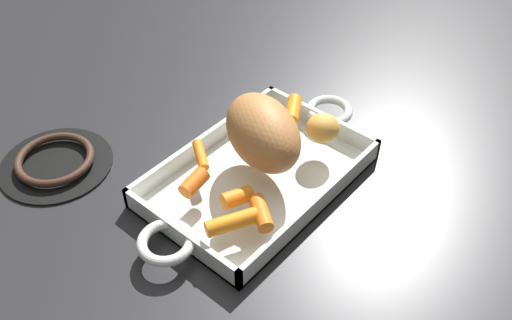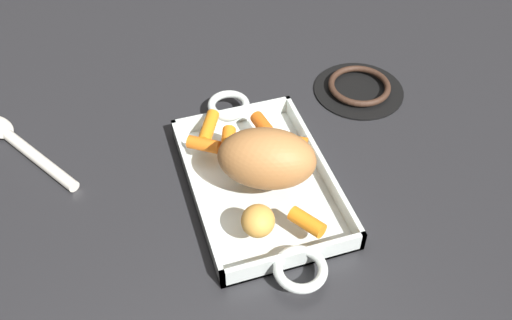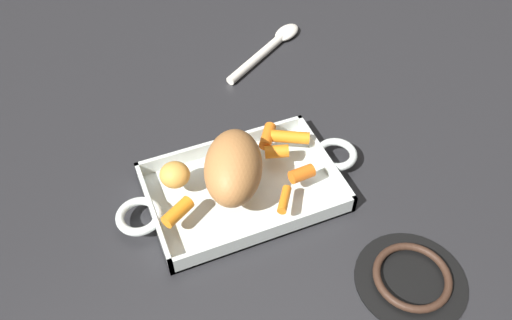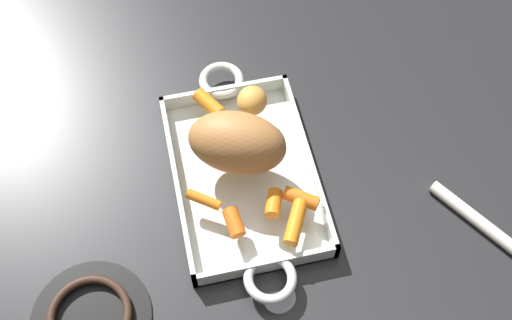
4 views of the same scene
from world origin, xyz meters
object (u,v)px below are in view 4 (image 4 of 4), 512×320
Objects in this scene: baby_carrot_northwest at (296,222)px; baby_carrot_center_left at (209,104)px; roasting_dish at (244,175)px; potato_corner at (252,101)px; pork_roast at (237,143)px; baby_carrot_long at (301,198)px; baby_carrot_center_right at (274,203)px; baby_carrot_northeast at (204,200)px; baby_carrot_southwest at (234,223)px; stove_burner_rear at (90,317)px.

baby_carrot_center_left is at bearing -160.27° from baby_carrot_northwest.
potato_corner is at bearing 160.67° from roasting_dish.
baby_carrot_long is (0.09, 0.08, -0.04)m from pork_roast.
baby_carrot_center_right reaches higher than roasting_dish.
baby_carrot_long is (0.03, 0.14, 0.00)m from baby_carrot_northeast.
baby_carrot_long is at bearing 89.61° from baby_carrot_center_right.
pork_roast is 0.12m from baby_carrot_southwest.
baby_carrot_northwest is at bearing 24.23° from pork_roast.
pork_roast is 0.11m from baby_carrot_center_right.
baby_carrot_northwest is 0.32m from stove_burner_rear.
stove_burner_rear is at bearing -46.34° from potato_corner.
baby_carrot_southwest is 0.25× the size of stove_burner_rear.
roasting_dish is 0.12m from potato_corner.
baby_carrot_center_right is 0.04m from baby_carrot_northwest.
pork_roast is at bearing 134.25° from baby_carrot_northeast.
stove_burner_rear is at bearing -78.80° from baby_carrot_northwest.
baby_carrot_northwest is 0.04m from baby_carrot_long.
baby_carrot_center_left reaches higher than baby_carrot_long.
baby_carrot_northwest is at bearing 61.44° from baby_carrot_northeast.
baby_carrot_center_left is 0.07m from potato_corner.
potato_corner reaches higher than baby_carrot_center_right.
baby_carrot_center_left is (-0.10, -0.03, -0.03)m from pork_roast.
baby_carrot_southwest is at bearing 36.67° from baby_carrot_northeast.
stove_burner_rear is at bearing -73.38° from baby_carrot_long.
roasting_dish is 8.10× the size of baby_carrot_center_left.
pork_roast is 2.82× the size of baby_carrot_long.
baby_carrot_southwest is 0.09m from baby_carrot_northwest.
baby_carrot_northeast is (0.05, -0.07, 0.03)m from roasting_dish.
baby_carrot_long is 0.31× the size of stove_burner_rear.
baby_carrot_center_left is 0.22m from baby_carrot_southwest.
roasting_dish is 0.11m from baby_carrot_long.
baby_carrot_northwest is 0.14m from baby_carrot_northeast.
baby_carrot_northeast is at bearing -102.26° from baby_carrot_long.
baby_carrot_northwest is (0.23, 0.08, -0.00)m from baby_carrot_center_left.
baby_carrot_northwest is at bearing 77.89° from baby_carrot_southwest.
baby_carrot_southwest is 0.80× the size of baby_carrot_northeast.
baby_carrot_center_left is at bearing -152.80° from baby_carrot_long.
pork_roast is at bearing 127.31° from stove_burner_rear.
baby_carrot_southwest is (0.22, -0.00, 0.00)m from baby_carrot_center_left.
baby_carrot_northeast is 0.14m from baby_carrot_long.
baby_carrot_center_right reaches higher than baby_carrot_long.
baby_carrot_center_left is at bearing -166.22° from pork_roast.
potato_corner reaches higher than baby_carrot_long.
pork_roast is at bearing -159.69° from baby_carrot_center_right.
baby_carrot_center_left is at bearing 142.74° from stove_burner_rear.
pork_roast reaches higher than baby_carrot_northeast.
potato_corner is 0.41m from stove_burner_rear.
baby_carrot_center_right is at bearing 21.05° from roasting_dish.
baby_carrot_long is (-0.02, 0.10, -0.00)m from baby_carrot_southwest.
pork_roast reaches higher than stove_burner_rear.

